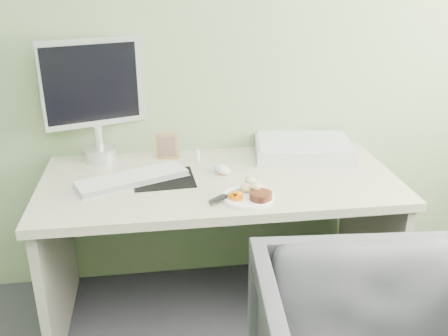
{
  "coord_description": "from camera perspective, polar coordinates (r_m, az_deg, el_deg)",
  "views": [
    {
      "loc": [
        -0.27,
        -0.42,
        1.64
      ],
      "look_at": [
        0.0,
        1.5,
        0.83
      ],
      "focal_mm": 40.0,
      "sensor_mm": 36.0,
      "label": 1
    }
  ],
  "objects": [
    {
      "name": "wall_back",
      "position": [
        2.45,
        -1.78,
        15.89
      ],
      "size": [
        3.5,
        0.0,
        3.5
      ],
      "primitive_type": "plane",
      "rotation": [
        1.57,
        0.0,
        0.0
      ],
      "color": "gray",
      "rests_on": "floor"
    },
    {
      "name": "desk",
      "position": [
        2.34,
        -0.5,
        -5.2
      ],
      "size": [
        1.6,
        0.75,
        0.73
      ],
      "color": "beige",
      "rests_on": "floor"
    },
    {
      "name": "plate",
      "position": [
        2.07,
        2.8,
        -3.31
      ],
      "size": [
        0.22,
        0.22,
        0.01
      ],
      "primitive_type": "cylinder",
      "color": "white",
      "rests_on": "desk"
    },
    {
      "name": "steak",
      "position": [
        2.03,
        4.24,
        -3.19
      ],
      "size": [
        0.12,
        0.12,
        0.03
      ],
      "primitive_type": "cylinder",
      "rotation": [
        0.0,
        0.0,
        -0.38
      ],
      "color": "black",
      "rests_on": "plate"
    },
    {
      "name": "potato_pile",
      "position": [
        2.1,
        3.44,
        -1.9
      ],
      "size": [
        0.11,
        0.09,
        0.05
      ],
      "primitive_type": "ellipsoid",
      "rotation": [
        0.0,
        0.0,
        0.16
      ],
      "color": "tan",
      "rests_on": "plate"
    },
    {
      "name": "carrot_heap",
      "position": [
        2.03,
        1.38,
        -3.09
      ],
      "size": [
        0.06,
        0.05,
        0.03
      ],
      "primitive_type": "cube",
      "rotation": [
        0.0,
        0.0,
        -0.21
      ],
      "color": "orange",
      "rests_on": "plate"
    },
    {
      "name": "steak_knife",
      "position": [
        2.03,
        0.02,
        -3.27
      ],
      "size": [
        0.19,
        0.15,
        0.02
      ],
      "rotation": [
        0.0,
        0.0,
        0.67
      ],
      "color": "silver",
      "rests_on": "plate"
    },
    {
      "name": "mousepad",
      "position": [
        2.25,
        -6.9,
        -1.24
      ],
      "size": [
        0.28,
        0.25,
        0.0
      ],
      "primitive_type": "cube",
      "rotation": [
        0.0,
        0.0,
        0.06
      ],
      "color": "black",
      "rests_on": "desk"
    },
    {
      "name": "keyboard",
      "position": [
        2.25,
        -10.45,
        -1.15
      ],
      "size": [
        0.51,
        0.32,
        0.02
      ],
      "primitive_type": "cube",
      "rotation": [
        0.0,
        0.0,
        0.4
      ],
      "color": "white",
      "rests_on": "desk"
    },
    {
      "name": "computer_mouse",
      "position": [
        2.3,
        -0.2,
        -0.14
      ],
      "size": [
        0.09,
        0.12,
        0.04
      ],
      "primitive_type": "ellipsoid",
      "rotation": [
        0.0,
        0.0,
        0.32
      ],
      "color": "white",
      "rests_on": "desk"
    },
    {
      "name": "photo_frame",
      "position": [
        2.46,
        -6.53,
        2.5
      ],
      "size": [
        0.11,
        0.02,
        0.13
      ],
      "primitive_type": "cube",
      "rotation": [
        0.0,
        0.0,
        -0.09
      ],
      "color": "#AA794F",
      "rests_on": "desk"
    },
    {
      "name": "eyedrop_bottle",
      "position": [
        2.44,
        -3.04,
        1.51
      ],
      "size": [
        0.02,
        0.02,
        0.07
      ],
      "color": "white",
      "rests_on": "desk"
    },
    {
      "name": "scanner",
      "position": [
        2.53,
        9.01,
        2.2
      ],
      "size": [
        0.51,
        0.38,
        0.07
      ],
      "primitive_type": "cube",
      "rotation": [
        0.0,
        0.0,
        -0.15
      ],
      "color": "silver",
      "rests_on": "desk"
    },
    {
      "name": "monitor",
      "position": [
        2.45,
        -14.56,
        8.28
      ],
      "size": [
        0.48,
        0.2,
        0.59
      ],
      "rotation": [
        0.0,
        0.0,
        0.31
      ],
      "color": "silver",
      "rests_on": "desk"
    }
  ]
}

